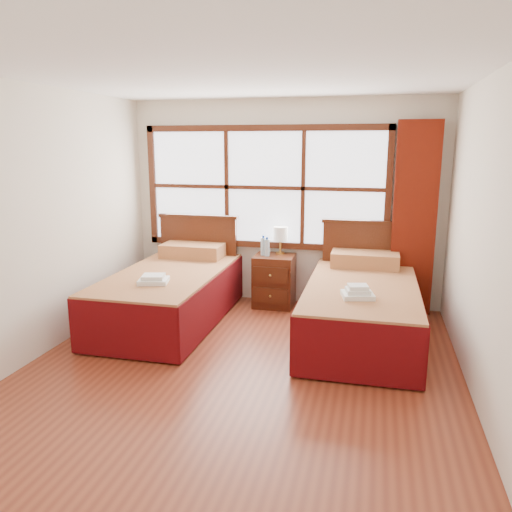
# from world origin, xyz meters

# --- Properties ---
(floor) EXTENTS (4.50, 4.50, 0.00)m
(floor) POSITION_xyz_m (0.00, 0.00, 0.00)
(floor) COLOR brown
(floor) RESTS_ON ground
(ceiling) EXTENTS (4.50, 4.50, 0.00)m
(ceiling) POSITION_xyz_m (0.00, 0.00, 2.60)
(ceiling) COLOR white
(ceiling) RESTS_ON wall_back
(wall_back) EXTENTS (4.00, 0.00, 4.00)m
(wall_back) POSITION_xyz_m (0.00, 2.25, 1.30)
(wall_back) COLOR silver
(wall_back) RESTS_ON floor
(wall_left) EXTENTS (0.00, 4.50, 4.50)m
(wall_left) POSITION_xyz_m (-2.00, 0.00, 1.30)
(wall_left) COLOR silver
(wall_left) RESTS_ON floor
(wall_right) EXTENTS (0.00, 4.50, 4.50)m
(wall_right) POSITION_xyz_m (2.00, 0.00, 1.30)
(wall_right) COLOR silver
(wall_right) RESTS_ON floor
(window) EXTENTS (3.16, 0.06, 1.56)m
(window) POSITION_xyz_m (-0.25, 2.21, 1.50)
(window) COLOR white
(window) RESTS_ON wall_back
(curtain) EXTENTS (0.50, 0.16, 2.30)m
(curtain) POSITION_xyz_m (1.60, 2.11, 1.17)
(curtain) COLOR maroon
(curtain) RESTS_ON wall_back
(bed_left) EXTENTS (1.16, 2.25, 1.13)m
(bed_left) POSITION_xyz_m (-1.14, 1.20, 0.34)
(bed_left) COLOR #431D0E
(bed_left) RESTS_ON floor
(bed_right) EXTENTS (1.16, 2.25, 1.13)m
(bed_right) POSITION_xyz_m (1.05, 1.20, 0.34)
(bed_right) COLOR #431D0E
(bed_right) RESTS_ON floor
(nightstand) EXTENTS (0.50, 0.49, 0.66)m
(nightstand) POSITION_xyz_m (-0.07, 1.99, 0.33)
(nightstand) COLOR #4A1F10
(nightstand) RESTS_ON floor
(towels_left) EXTENTS (0.36, 0.33, 0.09)m
(towels_left) POSITION_xyz_m (-1.11, 0.65, 0.64)
(towels_left) COLOR white
(towels_left) RESTS_ON bed_left
(towels_right) EXTENTS (0.34, 0.32, 0.12)m
(towels_right) POSITION_xyz_m (1.02, 0.64, 0.65)
(towels_right) COLOR white
(towels_right) RESTS_ON bed_right
(lamp) EXTENTS (0.18, 0.18, 0.35)m
(lamp) POSITION_xyz_m (-0.02, 2.12, 0.91)
(lamp) COLOR gold
(lamp) RESTS_ON nightstand
(bottle_near) EXTENTS (0.07, 0.07, 0.25)m
(bottle_near) POSITION_xyz_m (-0.21, 1.99, 0.78)
(bottle_near) COLOR #ACCCDE
(bottle_near) RESTS_ON nightstand
(bottle_far) EXTENTS (0.06, 0.06, 0.24)m
(bottle_far) POSITION_xyz_m (-0.15, 1.95, 0.78)
(bottle_far) COLOR #ACCCDE
(bottle_far) RESTS_ON nightstand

